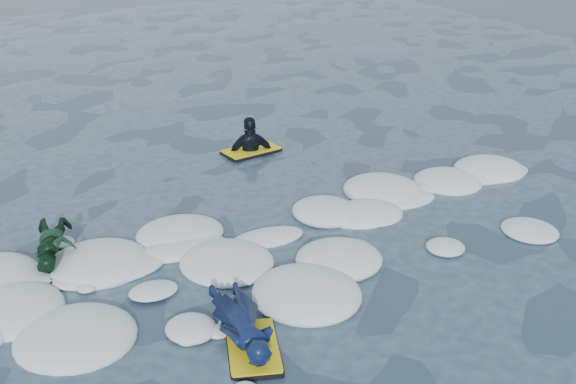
{
  "coord_description": "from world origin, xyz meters",
  "views": [
    {
      "loc": [
        -3.33,
        -6.5,
        4.49
      ],
      "look_at": [
        0.98,
        1.6,
        0.51
      ],
      "focal_mm": 45.0,
      "sensor_mm": 36.0,
      "label": 1
    }
  ],
  "objects": [
    {
      "name": "prone_woman_unit",
      "position": [
        -0.74,
        -0.64,
        0.19
      ],
      "size": [
        0.83,
        1.56,
        0.38
      ],
      "rotation": [
        0.0,
        0.0,
        1.23
      ],
      "color": "black",
      "rests_on": "ground"
    },
    {
      "name": "ground",
      "position": [
        0.0,
        0.0,
        0.0
      ],
      "size": [
        120.0,
        120.0,
        0.0
      ],
      "primitive_type": "plane",
      "color": "#182A39",
      "rests_on": "ground"
    },
    {
      "name": "prone_child_unit",
      "position": [
        -2.14,
        2.01,
        0.23
      ],
      "size": [
        0.89,
        1.26,
        0.44
      ],
      "rotation": [
        0.0,
        0.0,
        1.22
      ],
      "color": "black",
      "rests_on": "ground"
    },
    {
      "name": "foam_band",
      "position": [
        0.0,
        1.03,
        0.0
      ],
      "size": [
        12.0,
        3.1,
        0.3
      ],
      "primitive_type": null,
      "color": "silver",
      "rests_on": "ground"
    },
    {
      "name": "waiting_rider_unit",
      "position": [
        1.77,
        4.49,
        -0.08
      ],
      "size": [
        1.08,
        0.69,
        1.52
      ],
      "rotation": [
        0.0,
        0.0,
        0.14
      ],
      "color": "black",
      "rests_on": "ground"
    }
  ]
}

